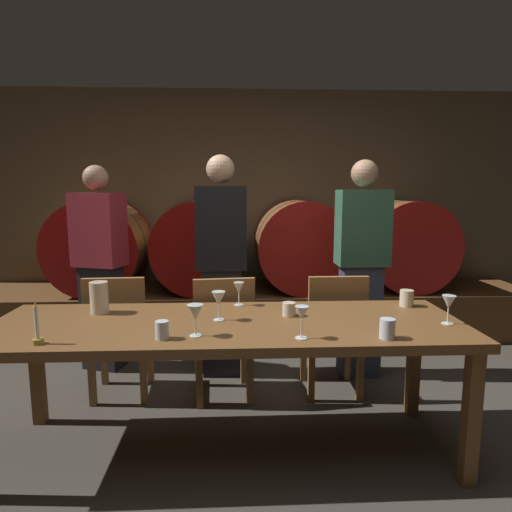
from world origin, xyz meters
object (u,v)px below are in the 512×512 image
(pitcher, at_px, (99,298))
(wine_glass_far_left, at_px, (195,313))
(cup_center_right, at_px, (387,329))
(wine_barrel_center_left, at_px, (201,246))
(wine_glass_center, at_px, (239,289))
(wine_barrel_far_right, at_px, (402,244))
(cup_far_left, at_px, (162,330))
(guest_center, at_px, (222,264))
(wine_glass_far_right, at_px, (449,303))
(chair_right, at_px, (334,328))
(cup_center_left, at_px, (289,309))
(wine_barrel_far_left, at_px, (100,246))
(cup_far_right, at_px, (407,298))
(chair_left, at_px, (119,331))
(wine_glass_right, at_px, (302,314))
(candle_center, at_px, (37,332))
(wine_barrel_center_right, at_px, (301,245))
(guest_left, at_px, (100,267))
(wine_glass_left, at_px, (219,299))
(guest_right, at_px, (361,268))
(chair_center, at_px, (223,332))

(pitcher, relative_size, wine_glass_far_left, 1.16)
(pitcher, height_order, cup_center_right, pitcher)
(wine_barrel_center_left, height_order, wine_glass_center, wine_barrel_center_left)
(wine_barrel_far_right, distance_m, cup_far_left, 3.07)
(guest_center, distance_m, pitcher, 1.09)
(wine_glass_center, xyz_separation_m, wine_glass_far_right, (1.10, -0.44, 0.01))
(chair_right, bearing_deg, cup_center_right, 91.80)
(guest_center, bearing_deg, cup_center_left, 111.48)
(wine_barrel_far_left, relative_size, pitcher, 4.87)
(wine_glass_center, bearing_deg, cup_far_right, -3.96)
(chair_left, xyz_separation_m, wine_glass_right, (1.12, -0.95, 0.38))
(candle_center, height_order, wine_glass_center, candle_center)
(wine_barrel_center_right, distance_m, candle_center, 2.82)
(wine_barrel_far_left, xyz_separation_m, chair_right, (2.00, -1.39, -0.41))
(wine_barrel_center_left, bearing_deg, cup_far_left, -90.24)
(guest_left, bearing_deg, wine_glass_left, 147.20)
(guest_right, xyz_separation_m, cup_center_left, (-0.66, -0.89, -0.07))
(wine_barrel_center_right, xyz_separation_m, guest_right, (0.31, -1.05, -0.05))
(chair_left, xyz_separation_m, wine_glass_far_right, (1.93, -0.76, 0.37))
(chair_right, height_order, cup_center_left, chair_right)
(guest_center, bearing_deg, wine_glass_center, 98.65)
(wine_barrel_center_left, relative_size, wine_glass_right, 5.62)
(wine_barrel_center_right, height_order, pitcher, wine_barrel_center_right)
(cup_center_left, bearing_deg, guest_right, 53.32)
(wine_barrel_center_left, height_order, wine_glass_far_left, wine_barrel_center_left)
(wine_barrel_far_right, height_order, candle_center, wine_barrel_far_right)
(wine_barrel_center_left, bearing_deg, guest_left, -132.47)
(cup_center_right, bearing_deg, guest_left, 139.53)
(wine_barrel_center_right, relative_size, candle_center, 4.38)
(chair_center, height_order, wine_glass_center, wine_glass_center)
(guest_left, height_order, cup_far_left, guest_left)
(wine_barrel_far_left, xyz_separation_m, wine_glass_right, (1.63, -2.32, -0.03))
(wine_barrel_center_right, bearing_deg, wine_glass_far_right, -77.59)
(wine_glass_center, bearing_deg, pitcher, -170.55)
(chair_right, height_order, guest_right, guest_right)
(wine_glass_center, bearing_deg, chair_left, 158.38)
(cup_center_left, bearing_deg, cup_center_right, -43.58)
(candle_center, bearing_deg, cup_far_right, 16.36)
(wine_glass_far_left, xyz_separation_m, cup_center_right, (0.92, -0.08, -0.07))
(guest_left, relative_size, wine_glass_center, 11.40)
(wine_barrel_center_right, height_order, guest_left, guest_left)
(wine_barrel_center_left, bearing_deg, guest_right, -38.81)
(guest_right, height_order, wine_glass_far_left, guest_right)
(guest_center, xyz_separation_m, wine_glass_right, (0.42, -1.35, -0.01))
(wine_barrel_far_left, bearing_deg, wine_glass_right, -54.94)
(wine_barrel_far_right, relative_size, wine_glass_right, 5.62)
(wine_barrel_center_left, relative_size, guest_left, 0.54)
(cup_center_right, bearing_deg, pitcher, 161.22)
(wine_glass_far_left, distance_m, wine_glass_left, 0.28)
(wine_barrel_far_right, distance_m, wine_glass_far_right, 2.21)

